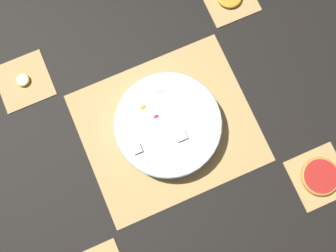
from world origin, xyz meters
name	(u,v)px	position (x,y,z in m)	size (l,w,h in m)	color
ground_plane	(168,128)	(0.00, 0.00, 0.00)	(6.00, 6.00, 0.00)	black
bamboo_mat_center	(168,128)	(0.00, 0.00, 0.00)	(0.44, 0.38, 0.01)	tan
coaster_mat_near_right	(319,177)	(0.30, -0.27, 0.00)	(0.14, 0.14, 0.01)	tan
coaster_mat_far_left	(24,81)	(-0.30, 0.27, 0.00)	(0.14, 0.14, 0.01)	tan
fruit_salad_bowl	(168,125)	(0.00, 0.00, 0.04)	(0.27, 0.27, 0.06)	silver
banana_coin_single	(23,80)	(-0.30, 0.27, 0.01)	(0.04, 0.04, 0.01)	#F7EFC6
grapefruit_slice	(320,176)	(0.30, -0.27, 0.01)	(0.10, 0.10, 0.01)	#B2231E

